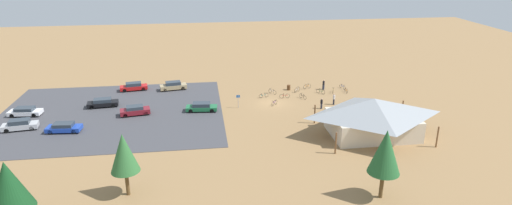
{
  "coord_description": "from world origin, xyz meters",
  "views": [
    {
      "loc": [
        11.51,
        64.1,
        23.74
      ],
      "look_at": [
        3.06,
        2.52,
        1.2
      ],
      "focal_mm": 30.26,
      "sensor_mm": 36.0,
      "label": 1
    }
  ],
  "objects_px": {
    "visitor_by_pavilion": "(321,103)",
    "car_maroon_far_end": "(135,110)",
    "bicycle_white_near_sign": "(297,90)",
    "bicycle_blue_back_row": "(342,87)",
    "pine_east": "(124,153)",
    "car_green_mid_lot": "(202,107)",
    "lot_sign": "(238,99)",
    "bicycle_teal_edge_north": "(264,96)",
    "pine_far_west": "(8,186)",
    "car_blue_near_entry": "(64,127)",
    "bicycle_yellow_lone_west": "(333,91)",
    "bicycle_green_trailside": "(321,91)",
    "bicycle_black_front_row": "(303,96)",
    "car_white_front_row": "(25,111)",
    "car_silver_end_stall": "(20,125)",
    "trash_bin": "(289,87)",
    "bicycle_orange_mid_cluster": "(346,90)",
    "pine_midwest": "(385,152)",
    "bicycle_purple_yard_front": "(274,103)",
    "car_red_second_row": "(134,87)",
    "bike_pavilion": "(373,115)",
    "bicycle_red_edge_south": "(285,96)",
    "bicycle_silver_yard_right": "(272,92)",
    "visitor_crossing_yard": "(324,84)",
    "visitor_near_lot": "(334,99)",
    "car_black_aisle_side": "(103,103)",
    "bicycle_orange_yard_left": "(307,86)"
  },
  "relations": [
    {
      "from": "bicycle_teal_edge_north",
      "to": "car_silver_end_stall",
      "type": "xyz_separation_m",
      "value": [
        35.13,
        8.82,
        0.42
      ]
    },
    {
      "from": "pine_east",
      "to": "bicycle_orange_mid_cluster",
      "type": "xyz_separation_m",
      "value": [
        -32.69,
        -28.42,
        -4.32
      ]
    },
    {
      "from": "pine_east",
      "to": "car_green_mid_lot",
      "type": "xyz_separation_m",
      "value": [
        -7.82,
        -22.63,
        -3.95
      ]
    },
    {
      "from": "car_green_mid_lot",
      "to": "car_white_front_row",
      "type": "bearing_deg",
      "value": -3.71
    },
    {
      "from": "visitor_by_pavilion",
      "to": "car_maroon_far_end",
      "type": "bearing_deg",
      "value": -2.23
    },
    {
      "from": "bicycle_white_near_sign",
      "to": "visitor_near_lot",
      "type": "bearing_deg",
      "value": 122.4
    },
    {
      "from": "pine_far_west",
      "to": "car_silver_end_stall",
      "type": "distance_m",
      "value": 24.99
    },
    {
      "from": "pine_midwest",
      "to": "bicycle_purple_yard_front",
      "type": "bearing_deg",
      "value": -78.05
    },
    {
      "from": "bicycle_orange_mid_cluster",
      "to": "bicycle_yellow_lone_west",
      "type": "distance_m",
      "value": 2.29
    },
    {
      "from": "bike_pavilion",
      "to": "visitor_by_pavilion",
      "type": "height_order",
      "value": "bike_pavilion"
    },
    {
      "from": "car_black_aisle_side",
      "to": "bicycle_orange_yard_left",
      "type": "bearing_deg",
      "value": -172.12
    },
    {
      "from": "bicycle_green_trailside",
      "to": "bicycle_silver_yard_right",
      "type": "distance_m",
      "value": 8.26
    },
    {
      "from": "bicycle_yellow_lone_west",
      "to": "bicycle_blue_back_row",
      "type": "xyz_separation_m",
      "value": [
        -2.36,
        -2.09,
        -0.03
      ]
    },
    {
      "from": "bicycle_red_edge_south",
      "to": "bicycle_purple_yard_front",
      "type": "bearing_deg",
      "value": 53.55
    },
    {
      "from": "bicycle_yellow_lone_west",
      "to": "car_green_mid_lot",
      "type": "xyz_separation_m",
      "value": [
        22.58,
        5.86,
        0.34
      ]
    },
    {
      "from": "lot_sign",
      "to": "bicycle_teal_edge_north",
      "type": "distance_m",
      "value": 6.41
    },
    {
      "from": "bike_pavilion",
      "to": "trash_bin",
      "type": "height_order",
      "value": "bike_pavilion"
    },
    {
      "from": "car_silver_end_stall",
      "to": "pine_midwest",
      "type": "bearing_deg",
      "value": 151.59
    },
    {
      "from": "bicycle_orange_mid_cluster",
      "to": "bicycle_silver_yard_right",
      "type": "distance_m",
      "value": 12.76
    },
    {
      "from": "bicycle_black_front_row",
      "to": "car_silver_end_stall",
      "type": "relative_size",
      "value": 0.32
    },
    {
      "from": "bicycle_purple_yard_front",
      "to": "bicycle_green_trailside",
      "type": "bearing_deg",
      "value": -152.55
    },
    {
      "from": "bicycle_silver_yard_right",
      "to": "visitor_crossing_yard",
      "type": "bearing_deg",
      "value": -173.58
    },
    {
      "from": "bicycle_yellow_lone_west",
      "to": "bicycle_green_trailside",
      "type": "bearing_deg",
      "value": 2.21
    },
    {
      "from": "car_blue_near_entry",
      "to": "bike_pavilion",
      "type": "bearing_deg",
      "value": 171.16
    },
    {
      "from": "bicycle_yellow_lone_west",
      "to": "car_green_mid_lot",
      "type": "relative_size",
      "value": 0.35
    },
    {
      "from": "bicycle_white_near_sign",
      "to": "visitor_by_pavilion",
      "type": "xyz_separation_m",
      "value": [
        -1.92,
        8.45,
        0.5
      ]
    },
    {
      "from": "bicycle_green_trailside",
      "to": "bicycle_orange_yard_left",
      "type": "xyz_separation_m",
      "value": [
        1.61,
        -2.98,
        0.02
      ]
    },
    {
      "from": "bicycle_yellow_lone_west",
      "to": "car_maroon_far_end",
      "type": "height_order",
      "value": "car_maroon_far_end"
    },
    {
      "from": "car_white_front_row",
      "to": "visitor_near_lot",
      "type": "xyz_separation_m",
      "value": [
        -46.91,
        1.47,
        0.24
      ]
    },
    {
      "from": "bicycle_white_near_sign",
      "to": "bicycle_blue_back_row",
      "type": "bearing_deg",
      "value": -174.34
    },
    {
      "from": "bicycle_blue_back_row",
      "to": "visitor_crossing_yard",
      "type": "distance_m",
      "value": 3.54
    },
    {
      "from": "car_maroon_far_end",
      "to": "car_red_second_row",
      "type": "relative_size",
      "value": 0.94
    },
    {
      "from": "lot_sign",
      "to": "car_silver_end_stall",
      "type": "bearing_deg",
      "value": 8.5
    },
    {
      "from": "car_white_front_row",
      "to": "visitor_by_pavilion",
      "type": "height_order",
      "value": "visitor_by_pavilion"
    },
    {
      "from": "pine_far_west",
      "to": "bicycle_green_trailside",
      "type": "distance_m",
      "value": 49.83
    },
    {
      "from": "bicycle_blue_back_row",
      "to": "visitor_by_pavilion",
      "type": "relative_size",
      "value": 0.98
    },
    {
      "from": "bicycle_blue_back_row",
      "to": "car_maroon_far_end",
      "type": "distance_m",
      "value": 35.74
    },
    {
      "from": "bicycle_orange_mid_cluster",
      "to": "car_silver_end_stall",
      "type": "relative_size",
      "value": 0.36
    },
    {
      "from": "bicycle_green_trailside",
      "to": "car_red_second_row",
      "type": "distance_m",
      "value": 32.48
    },
    {
      "from": "bicycle_teal_edge_north",
      "to": "car_red_second_row",
      "type": "height_order",
      "value": "car_red_second_row"
    },
    {
      "from": "trash_bin",
      "to": "pine_far_west",
      "type": "relative_size",
      "value": 0.13
    },
    {
      "from": "bicycle_yellow_lone_west",
      "to": "bicycle_black_front_row",
      "type": "height_order",
      "value": "same"
    },
    {
      "from": "bicycle_orange_mid_cluster",
      "to": "car_blue_near_entry",
      "type": "relative_size",
      "value": 0.36
    },
    {
      "from": "bicycle_yellow_lone_west",
      "to": "car_red_second_row",
      "type": "height_order",
      "value": "car_red_second_row"
    },
    {
      "from": "trash_bin",
      "to": "bicycle_black_front_row",
      "type": "xyz_separation_m",
      "value": [
        -1.37,
        4.78,
        -0.08
      ]
    },
    {
      "from": "bicycle_white_near_sign",
      "to": "bicycle_black_front_row",
      "type": "bearing_deg",
      "value": 92.89
    },
    {
      "from": "bicycle_green_trailside",
      "to": "bicycle_yellow_lone_west",
      "type": "distance_m",
      "value": 2.23
    },
    {
      "from": "bicycle_silver_yard_right",
      "to": "car_blue_near_entry",
      "type": "height_order",
      "value": "car_blue_near_entry"
    },
    {
      "from": "pine_east",
      "to": "car_maroon_far_end",
      "type": "relative_size",
      "value": 1.48
    },
    {
      "from": "pine_far_west",
      "to": "car_blue_near_entry",
      "type": "distance_m",
      "value": 22.22
    }
  ]
}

